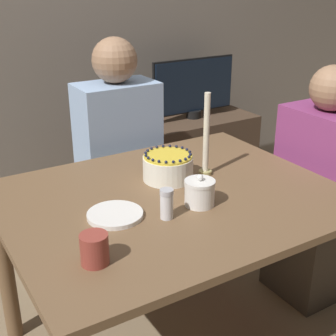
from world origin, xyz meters
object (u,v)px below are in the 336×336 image
object	(u,v)px
cake	(168,167)
person_woman_floral	(317,202)
sugar_shaker	(167,204)
person_man_blue_shirt	(120,174)
candle	(206,141)
sugar_bowl	(200,192)
tv_monitor	(194,87)

from	to	relation	value
cake	person_woman_floral	world-z (taller)	person_woman_floral
sugar_shaker	person_man_blue_shirt	distance (m)	0.91
candle	cake	bearing A→B (deg)	165.12
sugar_shaker	person_woman_floral	world-z (taller)	person_woman_floral
person_woman_floral	sugar_bowl	bearing A→B (deg)	98.65
tv_monitor	person_woman_floral	bearing A→B (deg)	-92.30
cake	candle	xyz separation A→B (m)	(0.16, -0.04, 0.09)
person_man_blue_shirt	sugar_shaker	bearing A→B (deg)	75.46
cake	candle	size ratio (longest dim) A/B	0.59
candle	tv_monitor	bearing A→B (deg)	58.13
sugar_bowl	person_man_blue_shirt	distance (m)	0.86
sugar_shaker	person_woman_floral	distance (m)	0.99
sugar_shaker	person_man_blue_shirt	size ratio (longest dim) A/B	0.09
sugar_shaker	candle	distance (m)	0.42
person_man_blue_shirt	tv_monitor	distance (m)	0.93
cake	person_woman_floral	size ratio (longest dim) A/B	0.18
person_woman_floral	tv_monitor	size ratio (longest dim) A/B	1.91
sugar_bowl	sugar_shaker	size ratio (longest dim) A/B	1.11
person_woman_floral	tv_monitor	bearing A→B (deg)	-2.30
sugar_shaker	cake	bearing A→B (deg)	58.00
candle	person_woman_floral	size ratio (longest dim) A/B	0.30
person_woman_floral	tv_monitor	distance (m)	1.19
candle	tv_monitor	distance (m)	1.24
sugar_shaker	tv_monitor	xyz separation A→B (m)	(0.98, 1.29, 0.03)
sugar_bowl	sugar_shaker	bearing A→B (deg)	-171.16
sugar_bowl	person_woman_floral	world-z (taller)	person_woman_floral
sugar_shaker	person_man_blue_shirt	bearing A→B (deg)	75.46
sugar_shaker	person_man_blue_shirt	world-z (taller)	person_man_blue_shirt
cake	tv_monitor	distance (m)	1.29
cake	person_woman_floral	bearing A→B (deg)	-10.09
candle	sugar_bowl	bearing A→B (deg)	-129.68
person_woman_floral	sugar_shaker	bearing A→B (deg)	98.68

